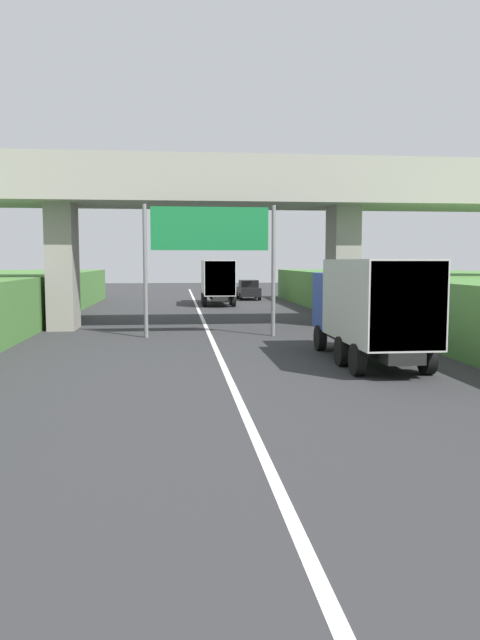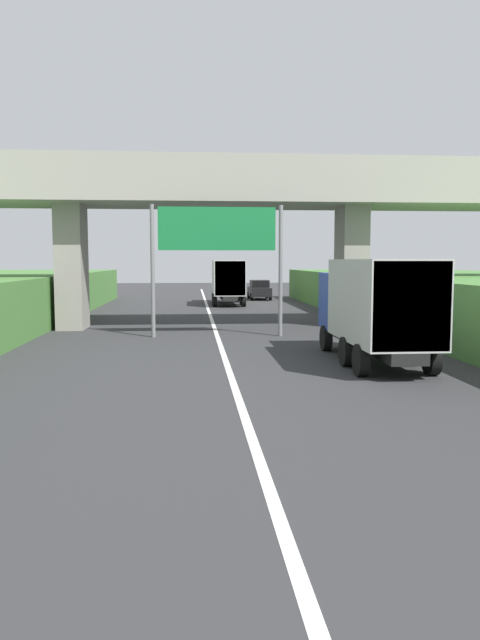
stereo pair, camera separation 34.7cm
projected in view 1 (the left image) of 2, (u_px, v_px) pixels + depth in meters
lane_centre_stripe at (215, 348)px, 23.45m from camera, size 0.20×98.90×0.01m
overpass_bridge at (206, 201)px, 30.11m from camera, size 40.00×4.80×8.36m
overhead_highway_sign at (210, 239)px, 26.55m from camera, size 5.88×0.18×5.86m
truck_blue at (369, 305)px, 19.95m from camera, size 2.44×7.30×3.44m
truck_yellow at (217, 280)px, 46.64m from camera, size 2.44×7.30×3.44m
car_black at (248, 290)px, 52.95m from camera, size 1.86×4.10×1.72m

